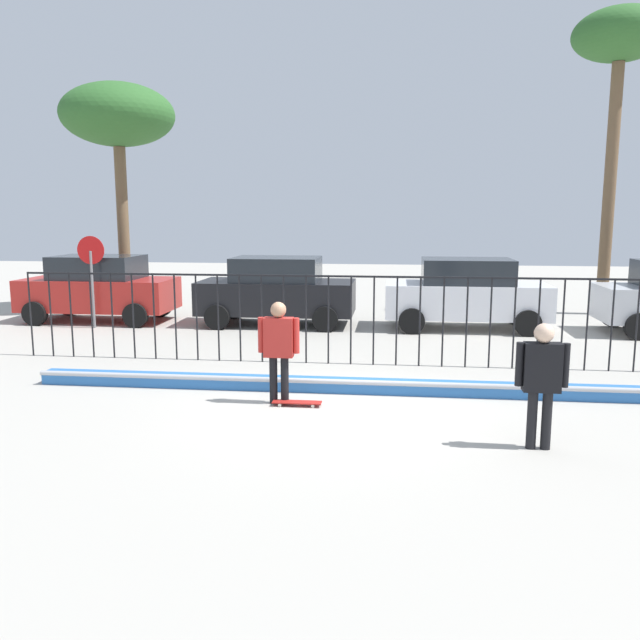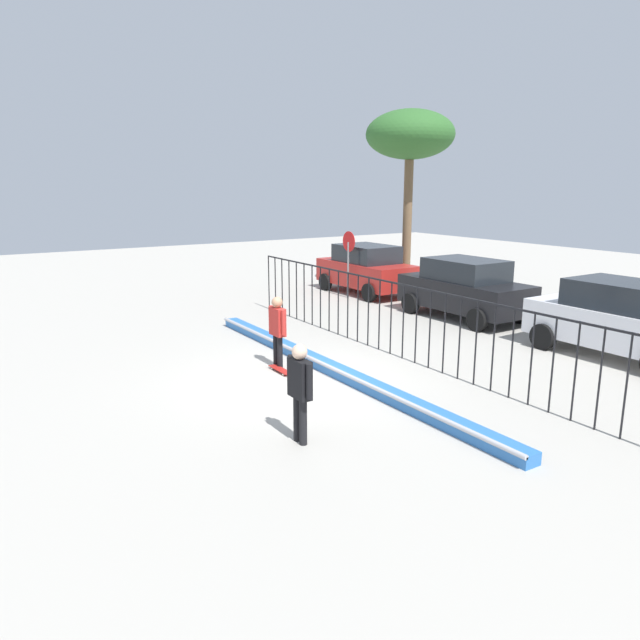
% 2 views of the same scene
% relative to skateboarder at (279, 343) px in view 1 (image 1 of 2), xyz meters
% --- Properties ---
extents(ground_plane, '(60.00, 60.00, 0.00)m').
position_rel_skateboarder_xyz_m(ground_plane, '(0.97, 0.01, -1.01)').
color(ground_plane, '#ADA89E').
extents(bowl_coping_ledge, '(11.00, 0.40, 0.27)m').
position_rel_skateboarder_xyz_m(bowl_coping_ledge, '(0.97, 0.82, -0.89)').
color(bowl_coping_ledge, '#2D6BB7').
rests_on(bowl_coping_ledge, ground).
extents(perimeter_fence, '(14.04, 0.04, 1.85)m').
position_rel_skateboarder_xyz_m(perimeter_fence, '(0.97, 2.94, 0.12)').
color(perimeter_fence, black).
rests_on(perimeter_fence, ground).
extents(skateboarder, '(0.68, 0.26, 1.69)m').
position_rel_skateboarder_xyz_m(skateboarder, '(0.00, 0.00, 0.00)').
color(skateboarder, black).
rests_on(skateboarder, ground).
extents(skateboard, '(0.80, 0.20, 0.07)m').
position_rel_skateboarder_xyz_m(skateboard, '(0.31, -0.12, -0.95)').
color(skateboard, '#A51E19').
rests_on(skateboard, ground).
extents(camera_operator, '(0.68, 0.26, 1.69)m').
position_rel_skateboarder_xyz_m(camera_operator, '(3.79, -1.65, 0.00)').
color(camera_operator, black).
rests_on(camera_operator, ground).
extents(parked_car_red, '(4.30, 2.12, 1.90)m').
position_rel_skateboarder_xyz_m(parked_car_red, '(-6.66, 7.56, -0.04)').
color(parked_car_red, '#B2231E').
rests_on(parked_car_red, ground).
extents(parked_car_black, '(4.30, 2.12, 1.90)m').
position_rel_skateboarder_xyz_m(parked_car_black, '(-1.42, 7.52, -0.04)').
color(parked_car_black, black).
rests_on(parked_car_black, ground).
extents(parked_car_white, '(4.30, 2.12, 1.90)m').
position_rel_skateboarder_xyz_m(parked_car_white, '(3.76, 7.49, -0.04)').
color(parked_car_white, silver).
rests_on(parked_car_white, ground).
extents(stop_sign, '(0.76, 0.07, 2.50)m').
position_rel_skateboarder_xyz_m(stop_sign, '(-6.30, 6.45, 0.60)').
color(stop_sign, slate).
rests_on(stop_sign, ground).
extents(palm_tree_tall, '(2.75, 2.75, 9.00)m').
position_rel_skateboarder_xyz_m(palm_tree_tall, '(8.24, 10.65, 6.88)').
color(palm_tree_tall, brown).
rests_on(palm_tree_tall, ground).
extents(palm_tree_short, '(3.48, 3.48, 7.06)m').
position_rel_skateboarder_xyz_m(palm_tree_short, '(-6.75, 9.67, 4.99)').
color(palm_tree_short, brown).
rests_on(palm_tree_short, ground).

